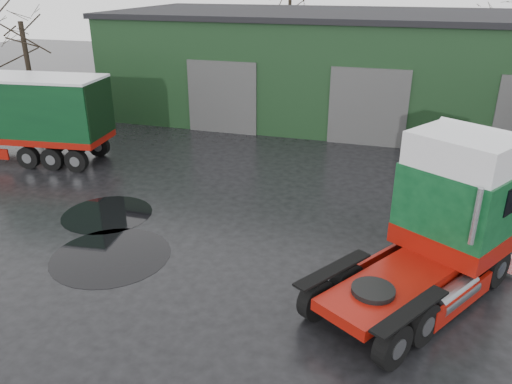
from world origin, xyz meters
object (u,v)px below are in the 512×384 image
tree_back_a (289,23)px  tree_back_b (499,42)px  warehouse (379,66)px  hero_tractor (418,228)px  tree_left (26,53)px

tree_back_a → tree_back_b: 16.03m
warehouse → hero_tractor: 19.93m
tree_left → tree_back_a: 21.10m
hero_tractor → tree_back_b: tree_back_b is taller
tree_left → tree_back_a: size_ratio=0.89×
warehouse → hero_tractor: bearing=-82.8°
hero_tractor → tree_back_b: (5.50, 29.75, 1.53)m
tree_back_a → tree_back_b: size_ratio=1.27×
tree_left → hero_tractor: bearing=-28.7°
tree_left → tree_back_b: (27.00, 18.00, -0.50)m
hero_tractor → tree_left: bearing=-176.4°
warehouse → tree_back_a: size_ratio=3.41×
tree_left → warehouse: bearing=22.8°
warehouse → tree_back_b: bearing=51.3°
hero_tractor → tree_back_b: size_ratio=0.95×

